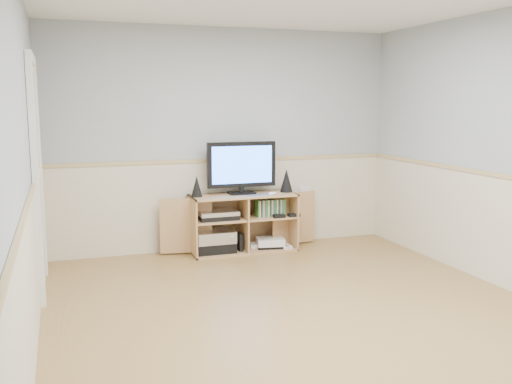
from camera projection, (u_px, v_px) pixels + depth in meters
room at (290, 161)px, 4.49m from camera, size 4.04×4.54×2.54m
media_cabinet at (242, 221)px, 6.49m from camera, size 1.86×0.45×0.65m
monitor at (242, 166)px, 6.39m from camera, size 0.79×0.18×0.59m
speaker_left at (197, 186)px, 6.22m from camera, size 0.12×0.12×0.23m
speaker_right at (286, 180)px, 6.56m from camera, size 0.14×0.14×0.27m
keyboard at (260, 195)px, 6.31m from camera, size 0.29×0.16×0.01m
mouse at (273, 193)px, 6.35m from camera, size 0.10×0.07×0.04m
av_components at (216, 234)px, 6.36m from camera, size 0.52×0.32×0.47m
game_consoles at (269, 243)px, 6.57m from camera, size 0.46×0.31×0.11m
game_cases at (270, 208)px, 6.50m from camera, size 0.33×0.14×0.19m
wall_outlet at (304, 192)px, 6.89m from camera, size 0.12×0.03×0.12m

